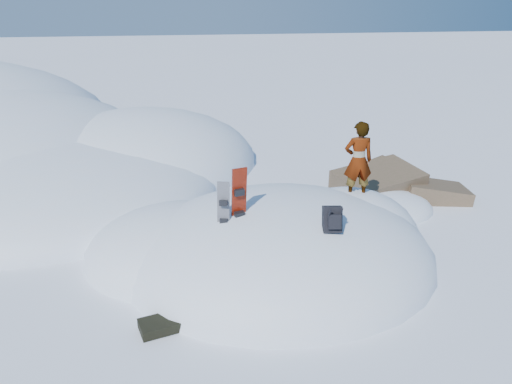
{
  "coord_description": "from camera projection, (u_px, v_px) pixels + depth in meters",
  "views": [
    {
      "loc": [
        -1.99,
        -9.66,
        5.71
      ],
      "look_at": [
        -0.5,
        0.3,
        1.6
      ],
      "focal_mm": 35.0,
      "sensor_mm": 36.0,
      "label": 1
    }
  ],
  "objects": [
    {
      "name": "snowboard_dark",
      "position": [
        223.0,
        214.0,
        10.02
      ],
      "size": [
        0.3,
        0.27,
        1.33
      ],
      "rotation": [
        0.0,
        0.0,
        -0.25
      ],
      "color": "black",
      "rests_on": "snow_mound"
    },
    {
      "name": "backpack",
      "position": [
        333.0,
        219.0,
        9.7
      ],
      "size": [
        0.42,
        0.5,
        0.61
      ],
      "rotation": [
        0.0,
        0.0,
        -0.14
      ],
      "color": "black",
      "rests_on": "snow_mound"
    },
    {
      "name": "person",
      "position": [
        358.0,
        161.0,
        11.57
      ],
      "size": [
        0.69,
        0.47,
        1.87
      ],
      "primitive_type": "imported",
      "rotation": [
        0.0,
        0.0,
        3.11
      ],
      "color": "slate",
      "rests_on": "snow_mound"
    },
    {
      "name": "rock_outcrop",
      "position": [
        385.0,
        199.0,
        14.53
      ],
      "size": [
        4.68,
        4.41,
        1.68
      ],
      "color": "brown",
      "rests_on": "ground"
    },
    {
      "name": "snowboard_red",
      "position": [
        239.0,
        205.0,
        10.15
      ],
      "size": [
        0.35,
        0.29,
        1.69
      ],
      "rotation": [
        0.0,
        0.0,
        0.29
      ],
      "color": "red",
      "rests_on": "snow_mound"
    },
    {
      "name": "ground",
      "position": [
        280.0,
        261.0,
        11.28
      ],
      "size": [
        120.0,
        120.0,
        0.0
      ],
      "primitive_type": "plane",
      "color": "white",
      "rests_on": "ground"
    },
    {
      "name": "gear_pile",
      "position": [
        162.0,
        323.0,
        8.99
      ],
      "size": [
        0.93,
        0.72,
        0.24
      ],
      "rotation": [
        0.0,
        0.0,
        0.27
      ],
      "color": "black",
      "rests_on": "ground"
    },
    {
      "name": "snow_mound",
      "position": [
        271.0,
        256.0,
        11.47
      ],
      "size": [
        8.0,
        6.0,
        3.0
      ],
      "color": "white",
      "rests_on": "ground"
    }
  ]
}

